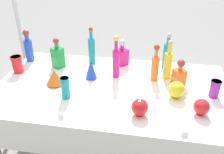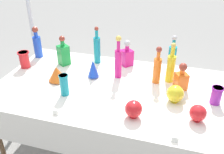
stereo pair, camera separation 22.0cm
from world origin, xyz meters
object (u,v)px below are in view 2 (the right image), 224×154
square_decanter_0 (181,78)px  cardboard_box_behind_left (132,81)px  fluted_vase_1 (57,74)px  round_bowl_1 (134,109)px  tall_bottle_0 (118,60)px  fluted_vase_0 (93,68)px  square_decanter_2 (127,56)px  round_bowl_2 (175,94)px  tall_bottle_4 (157,68)px  canopy_pole (33,33)px  slender_vase_2 (216,95)px  tall_bottle_3 (97,48)px  tall_bottle_2 (171,67)px  slender_vase_0 (64,84)px  round_bowl_0 (198,113)px  slender_vase_1 (24,59)px  square_decanter_1 (63,53)px  tall_bottle_5 (172,57)px  tall_bottle_1 (37,44)px

square_decanter_0 → cardboard_box_behind_left: size_ratio=0.48×
fluted_vase_1 → round_bowl_1: fluted_vase_1 is taller
tall_bottle_0 → fluted_vase_0: tall_bottle_0 is taller
square_decanter_2 → round_bowl_2: (0.53, -0.53, -0.03)m
tall_bottle_4 → round_bowl_2: tall_bottle_4 is taller
canopy_pole → slender_vase_2: bearing=-18.7°
tall_bottle_3 → slender_vase_2: size_ratio=2.64×
square_decanter_2 → fluted_vase_1: bearing=-137.7°
tall_bottle_2 → round_bowl_2: (0.07, -0.33, -0.07)m
square_decanter_2 → slender_vase_0: (-0.38, -0.69, -0.01)m
slender_vase_2 → fluted_vase_0: bearing=173.6°
fluted_vase_0 → round_bowl_0: 1.03m
slender_vase_1 → tall_bottle_3: bearing=24.6°
tall_bottle_0 → fluted_vase_1: size_ratio=2.57×
tall_bottle_4 → square_decanter_0: size_ratio=1.40×
square_decanter_1 → slender_vase_1: bearing=-153.8°
square_decanter_0 → canopy_pole: canopy_pole is taller
tall_bottle_5 → square_decanter_2: 0.45m
tall_bottle_5 → round_bowl_0: size_ratio=2.87×
slender_vase_1 → cardboard_box_behind_left: size_ratio=0.32×
tall_bottle_2 → square_decanter_1: 1.09m
slender_vase_2 → round_bowl_1: bearing=-149.2°
tall_bottle_2 → cardboard_box_behind_left: bearing=120.9°
round_bowl_2 → cardboard_box_behind_left: (-0.58, 1.18, -0.66)m
round_bowl_0 → tall_bottle_1: bearing=158.9°
fluted_vase_1 → round_bowl_0: fluted_vase_1 is taller
tall_bottle_1 → square_decanter_2: 0.99m
square_decanter_0 → fluted_vase_1: square_decanter_0 is taller
tall_bottle_1 → slender_vase_2: tall_bottle_1 is taller
square_decanter_2 → slender_vase_2: (0.85, -0.46, -0.03)m
tall_bottle_1 → round_bowl_0: tall_bottle_1 is taller
tall_bottle_2 → fluted_vase_1: (-1.00, -0.29, -0.08)m
slender_vase_0 → fluted_vase_0: bearing=69.2°
tall_bottle_3 → canopy_pole: size_ratio=0.17×
tall_bottle_1 → tall_bottle_4: size_ratio=0.98×
slender_vase_0 → slender_vase_2: size_ratio=1.26×
tall_bottle_1 → tall_bottle_2: (1.45, -0.13, 0.00)m
round_bowl_1 → round_bowl_2: 0.40m
square_decanter_0 → slender_vase_2: bearing=-26.8°
tall_bottle_0 → round_bowl_2: (0.55, -0.26, -0.10)m
square_decanter_0 → slender_vase_1: size_ratio=1.50×
tall_bottle_4 → cardboard_box_behind_left: bearing=113.5°
square_decanter_0 → tall_bottle_1: bearing=171.1°
fluted_vase_0 → tall_bottle_5: bearing=25.3°
round_bowl_2 → canopy_pole: bearing=156.3°
slender_vase_2 → round_bowl_1: 0.70m
round_bowl_0 → canopy_pole: size_ratio=0.06×
tall_bottle_1 → slender_vase_2: 1.88m
square_decanter_0 → slender_vase_2: size_ratio=1.68×
tall_bottle_0 → round_bowl_2: size_ratio=2.84×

